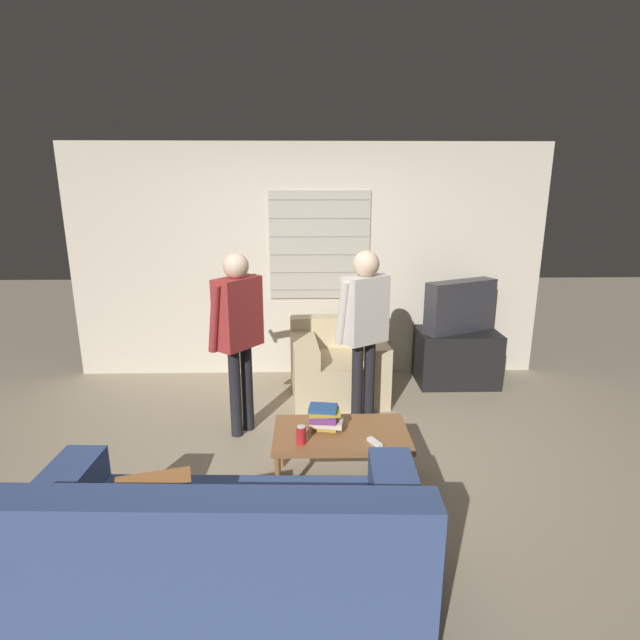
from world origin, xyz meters
TOP-DOWN VIEW (x-y plane):
  - ground_plane at (0.00, 0.00)m, footprint 16.00×16.00m
  - wall_back at (0.00, 2.03)m, footprint 5.20×0.08m
  - couch_blue at (-0.44, -1.32)m, footprint 2.05×0.98m
  - armchair_beige at (0.29, 1.39)m, footprint 0.99×0.99m
  - coffee_table at (0.23, -0.26)m, footprint 0.96×0.57m
  - tv_stand at (1.62, 1.64)m, footprint 0.85×0.56m
  - tv at (1.62, 1.65)m, footprint 0.82×0.53m
  - person_left_standing at (-0.59, 0.56)m, footprint 0.50×0.74m
  - person_right_standing at (0.48, 0.70)m, footprint 0.49×0.78m
  - book_stack at (0.11, -0.22)m, footprint 0.26×0.20m
  - soda_can at (-0.05, -0.42)m, footprint 0.07×0.07m
  - spare_remote at (0.45, -0.44)m, footprint 0.10×0.13m

SIDE VIEW (x-z plane):
  - ground_plane at x=0.00m, z-range 0.00..0.00m
  - tv_stand at x=1.62m, z-range 0.00..0.59m
  - couch_blue at x=-0.44m, z-range -0.11..0.73m
  - armchair_beige at x=0.29m, z-range -0.07..0.68m
  - coffee_table at x=0.23m, z-range 0.17..0.58m
  - spare_remote at x=0.45m, z-range 0.42..0.44m
  - soda_can at x=-0.05m, z-range 0.41..0.54m
  - book_stack at x=0.11m, z-range 0.42..0.59m
  - tv at x=1.62m, z-range 0.59..1.14m
  - person_left_standing at x=-0.59m, z-range 0.21..1.79m
  - person_right_standing at x=0.48m, z-range 0.21..1.79m
  - wall_back at x=0.00m, z-range 0.01..2.56m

